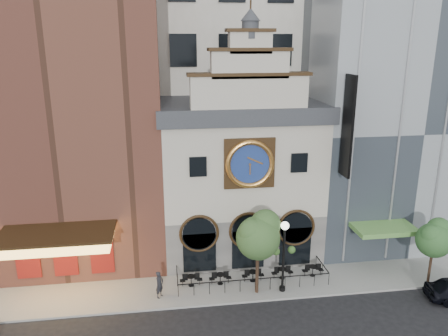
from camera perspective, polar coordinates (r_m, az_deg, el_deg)
name	(u,v)px	position (r m, az deg, el deg)	size (l,w,h in m)	color
ground	(259,302)	(30.55, 4.57, -17.09)	(120.00, 120.00, 0.00)	black
sidewalk	(251,282)	(32.58, 3.59, -14.59)	(44.00, 5.00, 0.15)	gray
clock_building	(239,173)	(34.67, 2.02, -0.61)	(12.60, 8.78, 18.65)	#605E5B
theater_building	(67,97)	(35.73, -19.77, 8.66)	(14.00, 15.60, 25.00)	brown
retail_building	(384,121)	(40.14, 20.19, 5.82)	(14.00, 14.40, 20.00)	gray
office_tower	(219,6)	(45.29, -0.67, 20.43)	(20.00, 16.00, 40.00)	beige
cafe_railing	(251,275)	(32.31, 3.61, -13.79)	(10.60, 2.60, 0.90)	black
bistro_0	(191,280)	(31.76, -4.32, -14.36)	(1.58, 0.68, 0.90)	black
bistro_1	(220,278)	(31.89, -0.50, -14.17)	(1.58, 0.68, 0.90)	black
bistro_2	(253,275)	(32.27, 3.79, -13.80)	(1.58, 0.68, 0.90)	black
bistro_3	(282,272)	(32.82, 7.61, -13.36)	(1.58, 0.68, 0.90)	black
bistro_4	(313,270)	(33.49, 11.52, -12.92)	(1.58, 0.68, 0.90)	black
pedestrian	(160,285)	(30.54, -8.42, -14.82)	(0.69, 0.45, 1.88)	black
lamppost	(284,249)	(30.12, 7.83, -10.40)	(1.64, 0.63, 5.14)	black
tree_left	(259,234)	(29.28, 4.56, -8.63)	(3.06, 2.94, 5.89)	#382619
tree_right	(435,237)	(33.84, 25.80, -8.16)	(2.52, 2.43, 4.85)	#382619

